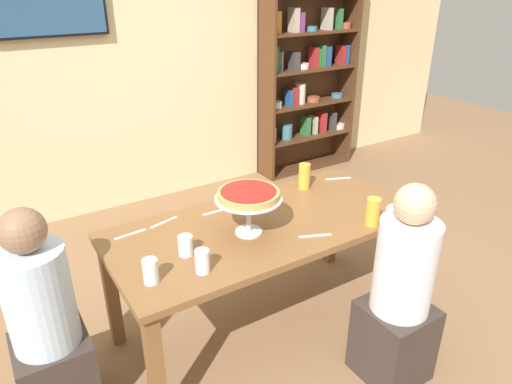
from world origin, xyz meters
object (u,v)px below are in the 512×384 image
(diner_near_right, at_px, (399,301))
(beer_glass_amber_short, at_px, (304,176))
(deep_dish_pizza_stand, at_px, (248,197))
(cutlery_knife_near, at_px, (315,236))
(cutlery_fork_far, at_px, (164,222))
(dining_table, at_px, (265,236))
(water_glass_clear_near, at_px, (186,245))
(bookshelf, at_px, (306,64))
(beer_glass_amber_tall, at_px, (373,212))
(diner_head_west, at_px, (48,334))
(water_glass_clear_far, at_px, (202,261))
(television, at_px, (46,3))
(water_glass_clear_spare, at_px, (151,271))
(cutlery_knife_far, at_px, (130,234))
(cutlery_spare_fork, at_px, (217,211))
(cutlery_fork_near, at_px, (338,178))
(salad_plate_far_diner, at_px, (404,209))
(salad_plate_near_diner, at_px, (263,200))

(diner_near_right, distance_m, beer_glass_amber_short, 1.01)
(deep_dish_pizza_stand, distance_m, cutlery_knife_near, 0.42)
(deep_dish_pizza_stand, height_order, cutlery_fork_far, deep_dish_pizza_stand)
(cutlery_fork_far, bearing_deg, dining_table, 133.39)
(deep_dish_pizza_stand, distance_m, beer_glass_amber_short, 0.69)
(beer_glass_amber_short, distance_m, water_glass_clear_near, 1.04)
(bookshelf, distance_m, water_glass_clear_near, 3.15)
(beer_glass_amber_tall, xyz_separation_m, cutlery_fork_far, (-0.98, 0.64, -0.08))
(diner_head_west, bearing_deg, diner_near_right, -23.90)
(water_glass_clear_near, relative_size, water_glass_clear_far, 0.89)
(television, distance_m, water_glass_clear_spare, 2.52)
(cutlery_knife_far, relative_size, cutlery_spare_fork, 1.00)
(diner_near_right, relative_size, beer_glass_amber_short, 6.77)
(cutlery_knife_near, height_order, cutlery_fork_far, same)
(bookshelf, bearing_deg, cutlery_fork_far, -143.58)
(bookshelf, bearing_deg, water_glass_clear_near, -138.48)
(cutlery_knife_near, bearing_deg, cutlery_fork_far, 160.33)
(diner_head_west, bearing_deg, bookshelf, 33.38)
(diner_near_right, bearing_deg, diner_head_west, 66.10)
(water_glass_clear_near, xyz_separation_m, cutlery_fork_near, (1.28, 0.32, -0.05))
(television, xyz_separation_m, salad_plate_far_diner, (1.37, -2.44, -1.06))
(water_glass_clear_near, height_order, cutlery_knife_far, water_glass_clear_near)
(deep_dish_pizza_stand, relative_size, water_glass_clear_far, 3.08)
(bookshelf, height_order, diner_near_right, bookshelf)
(salad_plate_near_diner, xyz_separation_m, water_glass_clear_near, (-0.64, -0.28, 0.03))
(beer_glass_amber_short, xyz_separation_m, cutlery_spare_fork, (-0.64, 0.01, -0.08))
(bookshelf, xyz_separation_m, beer_glass_amber_short, (-1.36, -1.76, -0.33))
(television, distance_m, salad_plate_near_diner, 2.29)
(bookshelf, xyz_separation_m, salad_plate_near_diner, (-1.70, -1.79, -0.40))
(salad_plate_near_diner, bearing_deg, diner_near_right, -74.35)
(water_glass_clear_spare, height_order, cutlery_fork_near, water_glass_clear_spare)
(water_glass_clear_near, height_order, water_glass_clear_spare, water_glass_clear_spare)
(beer_glass_amber_tall, xyz_separation_m, water_glass_clear_near, (-1.01, 0.27, -0.03))
(beer_glass_amber_tall, height_order, water_glass_clear_spare, beer_glass_amber_tall)
(diner_near_right, bearing_deg, cutlery_fork_far, 41.14)
(salad_plate_far_diner, bearing_deg, bookshelf, 65.54)
(bookshelf, bearing_deg, beer_glass_amber_short, -127.68)
(water_glass_clear_far, bearing_deg, diner_near_right, -26.50)
(cutlery_knife_near, xyz_separation_m, cutlery_knife_far, (-0.84, 0.54, 0.00))
(salad_plate_near_diner, height_order, beer_glass_amber_tall, beer_glass_amber_tall)
(cutlery_knife_near, distance_m, cutlery_spare_fork, 0.62)
(cutlery_spare_fork, bearing_deg, cutlery_knife_near, 121.71)
(salad_plate_near_diner, xyz_separation_m, water_glass_clear_far, (-0.64, -0.47, 0.04))
(diner_near_right, bearing_deg, water_glass_clear_far, 63.50)
(salad_plate_far_diner, bearing_deg, cutlery_fork_far, 152.97)
(water_glass_clear_spare, xyz_separation_m, cutlery_knife_far, (0.05, 0.47, -0.06))
(television, xyz_separation_m, deep_dish_pizza_stand, (0.47, -2.16, -0.87))
(bookshelf, relative_size, cutlery_fork_near, 12.29)
(cutlery_fork_far, distance_m, cutlery_spare_fork, 0.32)
(water_glass_clear_far, bearing_deg, dining_table, 25.64)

